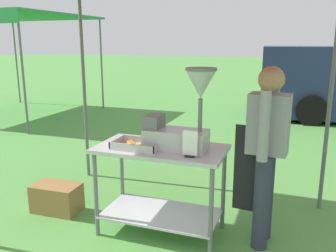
{
  "coord_description": "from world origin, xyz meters",
  "views": [
    {
      "loc": [
        0.98,
        -1.92,
        1.81
      ],
      "look_at": [
        -0.15,
        1.24,
        1.01
      ],
      "focal_mm": 38.32,
      "sensor_mm": 36.0,
      "label": 1
    }
  ],
  "objects_px": {
    "vendor": "(266,148)",
    "supply_crate": "(57,198)",
    "donut_fryer": "(183,119)",
    "neighbour_tent": "(13,18)",
    "menu_sign": "(190,146)",
    "donut_cart": "(161,173)",
    "donut_tray": "(137,146)"
  },
  "relations": [
    {
      "from": "donut_tray",
      "to": "menu_sign",
      "type": "height_order",
      "value": "menu_sign"
    },
    {
      "from": "donut_cart",
      "to": "vendor",
      "type": "height_order",
      "value": "vendor"
    },
    {
      "from": "vendor",
      "to": "supply_crate",
      "type": "relative_size",
      "value": 3.13
    },
    {
      "from": "donut_cart",
      "to": "neighbour_tent",
      "type": "bearing_deg",
      "value": 142.29
    },
    {
      "from": "vendor",
      "to": "supply_crate",
      "type": "distance_m",
      "value": 2.28
    },
    {
      "from": "donut_cart",
      "to": "vendor",
      "type": "bearing_deg",
      "value": 8.22
    },
    {
      "from": "menu_sign",
      "to": "vendor",
      "type": "relative_size",
      "value": 0.14
    },
    {
      "from": "donut_cart",
      "to": "donut_tray",
      "type": "height_order",
      "value": "donut_tray"
    },
    {
      "from": "donut_tray",
      "to": "menu_sign",
      "type": "relative_size",
      "value": 1.92
    },
    {
      "from": "donut_fryer",
      "to": "donut_cart",
      "type": "bearing_deg",
      "value": 177.83
    },
    {
      "from": "supply_crate",
      "to": "donut_tray",
      "type": "bearing_deg",
      "value": -6.52
    },
    {
      "from": "donut_tray",
      "to": "vendor",
      "type": "bearing_deg",
      "value": 11.65
    },
    {
      "from": "donut_fryer",
      "to": "menu_sign",
      "type": "distance_m",
      "value": 0.29
    },
    {
      "from": "supply_crate",
      "to": "neighbour_tent",
      "type": "height_order",
      "value": "neighbour_tent"
    },
    {
      "from": "donut_cart",
      "to": "menu_sign",
      "type": "xyz_separation_m",
      "value": [
        0.33,
        -0.19,
        0.35
      ]
    },
    {
      "from": "vendor",
      "to": "neighbour_tent",
      "type": "bearing_deg",
      "value": 147.58
    },
    {
      "from": "vendor",
      "to": "neighbour_tent",
      "type": "height_order",
      "value": "neighbour_tent"
    },
    {
      "from": "menu_sign",
      "to": "supply_crate",
      "type": "bearing_deg",
      "value": 172.35
    },
    {
      "from": "donut_fryer",
      "to": "neighbour_tent",
      "type": "xyz_separation_m",
      "value": [
        -5.46,
        4.07,
        1.2
      ]
    },
    {
      "from": "donut_fryer",
      "to": "vendor",
      "type": "height_order",
      "value": "vendor"
    },
    {
      "from": "vendor",
      "to": "neighbour_tent",
      "type": "relative_size",
      "value": 0.51
    },
    {
      "from": "neighbour_tent",
      "to": "menu_sign",
      "type": "bearing_deg",
      "value": -37.26
    },
    {
      "from": "donut_cart",
      "to": "supply_crate",
      "type": "distance_m",
      "value": 1.3
    },
    {
      "from": "donut_cart",
      "to": "neighbour_tent",
      "type": "relative_size",
      "value": 0.38
    },
    {
      "from": "vendor",
      "to": "supply_crate",
      "type": "xyz_separation_m",
      "value": [
        -2.15,
        -0.11,
        -0.75
      ]
    },
    {
      "from": "donut_cart",
      "to": "supply_crate",
      "type": "relative_size",
      "value": 2.32
    },
    {
      "from": "donut_tray",
      "to": "vendor",
      "type": "relative_size",
      "value": 0.27
    },
    {
      "from": "donut_tray",
      "to": "supply_crate",
      "type": "bearing_deg",
      "value": 173.48
    },
    {
      "from": "donut_cart",
      "to": "donut_fryer",
      "type": "xyz_separation_m",
      "value": [
        0.21,
        -0.01,
        0.53
      ]
    },
    {
      "from": "donut_cart",
      "to": "donut_tray",
      "type": "relative_size",
      "value": 2.72
    },
    {
      "from": "donut_cart",
      "to": "donut_tray",
      "type": "xyz_separation_m",
      "value": [
        -0.19,
        -0.1,
        0.27
      ]
    },
    {
      "from": "donut_fryer",
      "to": "neighbour_tent",
      "type": "distance_m",
      "value": 6.92
    }
  ]
}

